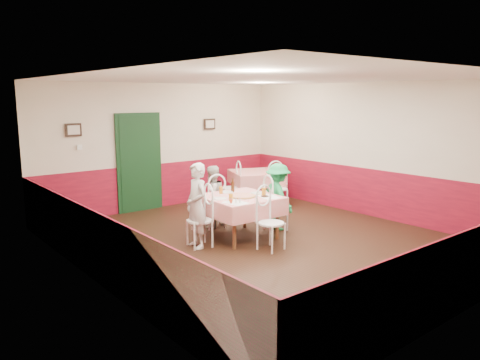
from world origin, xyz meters
TOP-DOWN VIEW (x-y plane):
  - floor at (0.00, 0.00)m, footprint 7.00×7.00m
  - ceiling at (0.00, 0.00)m, footprint 7.00×7.00m
  - back_wall at (0.00, 3.50)m, footprint 6.00×0.10m
  - front_wall at (0.00, -3.50)m, footprint 6.00×0.10m
  - left_wall at (-3.00, 0.00)m, footprint 0.10×7.00m
  - right_wall at (3.00, 0.00)m, footprint 0.10×7.00m
  - wainscot_back at (0.00, 3.48)m, footprint 6.00×0.03m
  - wainscot_front at (0.00, -3.48)m, footprint 6.00×0.03m
  - wainscot_left at (-2.98, 0.00)m, footprint 0.03×7.00m
  - wainscot_right at (2.98, 0.00)m, footprint 0.03×7.00m
  - door at (-0.60, 3.45)m, footprint 0.96×0.06m
  - picture_left at (-2.00, 3.45)m, footprint 0.32×0.03m
  - picture_right at (1.30, 3.45)m, footprint 0.32×0.03m
  - thermostat at (-1.90, 3.45)m, footprint 0.10×0.03m
  - main_table at (-0.18, 0.46)m, footprint 1.26×1.26m
  - second_table at (1.90, 2.40)m, footprint 1.46×1.46m
  - chair_left at (-1.03, 0.49)m, footprint 0.50×0.50m
  - chair_right at (0.67, 0.43)m, footprint 0.50×0.50m
  - chair_far at (-0.15, 1.31)m, footprint 0.50×0.50m
  - chair_near at (-0.21, -0.39)m, footprint 0.47×0.47m
  - chair_second_a at (1.15, 2.40)m, footprint 0.55×0.55m
  - chair_second_b at (1.90, 1.65)m, footprint 0.55×0.55m
  - pizza at (-0.19, 0.38)m, footprint 0.47×0.47m
  - plate_left at (-0.60, 0.49)m, footprint 0.26×0.26m
  - plate_right at (0.22, 0.44)m, footprint 0.26×0.26m
  - plate_far at (-0.17, 0.87)m, footprint 0.26×0.26m
  - glass_a at (-0.57, 0.22)m, footprint 0.07×0.07m
  - glass_b at (0.18, 0.23)m, footprint 0.08×0.08m
  - glass_c at (-0.30, 0.85)m, footprint 0.07×0.07m
  - beer_bottle at (-0.05, 0.83)m, footprint 0.07×0.07m
  - shaker_a at (-0.59, 0.06)m, footprint 0.04×0.04m
  - shaker_b at (-0.53, 0.03)m, footprint 0.04×0.04m
  - shaker_c at (-0.66, 0.09)m, footprint 0.04×0.04m
  - menu_left at (-0.57, 0.09)m, footprint 0.34×0.43m
  - menu_right at (0.18, 0.09)m, footprint 0.39×0.46m
  - wallet at (0.12, 0.13)m, footprint 0.11×0.09m
  - diner_left at (-1.08, 0.49)m, footprint 0.41×0.56m
  - diner_far at (-0.15, 1.36)m, footprint 0.65×0.54m
  - diner_right at (0.72, 0.43)m, footprint 0.62×0.89m

SIDE VIEW (x-z plane):
  - floor at x=0.00m, z-range 0.00..0.00m
  - main_table at x=-0.18m, z-range -0.01..0.76m
  - second_table at x=1.90m, z-range -0.01..0.76m
  - chair_left at x=-1.03m, z-range 0.00..0.90m
  - chair_right at x=0.67m, z-range 0.00..0.90m
  - chair_far at x=-0.15m, z-range 0.00..0.90m
  - chair_near at x=-0.21m, z-range 0.00..0.90m
  - chair_second_a at x=1.15m, z-range 0.00..0.90m
  - chair_second_b at x=1.90m, z-range 0.00..0.90m
  - wainscot_back at x=0.00m, z-range 0.00..1.00m
  - wainscot_front at x=0.00m, z-range 0.00..1.00m
  - wainscot_left at x=-2.98m, z-range 0.00..1.00m
  - wainscot_right at x=2.98m, z-range 0.00..1.00m
  - diner_far at x=-0.15m, z-range 0.00..1.20m
  - diner_right at x=0.72m, z-range 0.00..1.27m
  - diner_left at x=-1.08m, z-range 0.00..1.43m
  - menu_left at x=-0.57m, z-range 0.76..0.76m
  - menu_right at x=0.18m, z-range 0.76..0.76m
  - plate_left at x=-0.60m, z-range 0.76..0.77m
  - plate_right at x=0.22m, z-range 0.76..0.77m
  - plate_far at x=-0.17m, z-range 0.76..0.77m
  - wallet at x=0.12m, z-range 0.76..0.78m
  - pizza at x=-0.19m, z-range 0.76..0.79m
  - shaker_a at x=-0.59m, z-range 0.76..0.85m
  - shaker_b at x=-0.53m, z-range 0.76..0.85m
  - shaker_c at x=-0.66m, z-range 0.76..0.85m
  - glass_c at x=-0.30m, z-range 0.76..0.89m
  - glass_a at x=-0.57m, z-range 0.76..0.89m
  - glass_b at x=0.18m, z-range 0.76..0.90m
  - beer_bottle at x=-0.05m, z-range 0.76..0.99m
  - door at x=-0.60m, z-range 0.00..2.10m
  - back_wall at x=0.00m, z-range 0.00..2.80m
  - front_wall at x=0.00m, z-range 0.00..2.80m
  - left_wall at x=-3.00m, z-range 0.00..2.80m
  - right_wall at x=3.00m, z-range 0.00..2.80m
  - thermostat at x=-1.90m, z-range 1.45..1.55m
  - picture_left at x=-2.00m, z-range 1.72..1.98m
  - picture_right at x=1.30m, z-range 1.72..1.98m
  - ceiling at x=0.00m, z-range 2.80..2.80m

